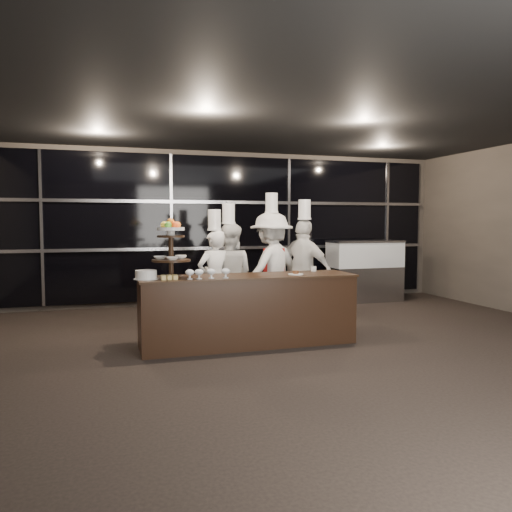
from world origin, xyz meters
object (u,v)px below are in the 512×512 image
object	(u,v)px
layer_cake	(146,275)
chef_b	(229,274)
chef_a	(215,278)
display_case	(365,268)
chef_d	(304,271)
display_stand	(171,244)
chef_c	(271,268)
buffet_counter	(248,310)

from	to	relation	value
layer_cake	chef_b	bearing A→B (deg)	42.08
layer_cake	chef_b	xyz separation A→B (m)	(1.34, 1.21, -0.16)
chef_a	chef_b	world-z (taller)	chef_b
display_case	chef_d	size ratio (longest dim) A/B	0.75
display_stand	chef_c	size ratio (longest dim) A/B	0.36
chef_a	chef_c	distance (m)	0.96
buffet_counter	chef_c	distance (m)	1.40
chef_a	chef_d	bearing A→B (deg)	0.23
display_case	display_stand	bearing A→B (deg)	-147.04
chef_d	chef_a	bearing A→B (deg)	-179.77
display_stand	display_case	size ratio (longest dim) A/B	0.50
display_stand	layer_cake	bearing A→B (deg)	-170.94
layer_cake	chef_a	xyz separation A→B (m)	(1.08, 1.02, -0.19)
display_stand	chef_a	distance (m)	1.36
display_stand	layer_cake	size ratio (longest dim) A/B	2.48
chef_b	buffet_counter	bearing A→B (deg)	-91.41
layer_cake	display_case	size ratio (longest dim) A/B	0.20
chef_d	layer_cake	bearing A→B (deg)	-157.73
buffet_counter	chef_d	distance (m)	1.59
chef_a	chef_c	bearing A→B (deg)	9.74
display_stand	layer_cake	xyz separation A→B (m)	(-0.31, -0.05, -0.37)
chef_b	chef_d	distance (m)	1.18
display_stand	chef_a	size ratio (longest dim) A/B	0.41
buffet_counter	display_case	size ratio (longest dim) A/B	1.92
display_case	chef_c	world-z (taller)	chef_c
buffet_counter	display_stand	distance (m)	1.33
layer_cake	display_case	bearing A→B (deg)	31.59
buffet_counter	chef_a	bearing A→B (deg)	103.54
chef_c	chef_d	xyz separation A→B (m)	(0.49, -0.16, -0.04)
chef_a	chef_b	distance (m)	0.32
chef_b	chef_d	xyz separation A→B (m)	(1.17, -0.18, 0.04)
layer_cake	chef_c	world-z (taller)	chef_c
layer_cake	display_case	distance (m)	5.40
buffet_counter	display_case	distance (m)	4.30
display_stand	chef_d	bearing A→B (deg)	23.99
chef_d	chef_b	bearing A→B (deg)	171.08
chef_a	display_case	bearing A→B (deg)	27.16
buffet_counter	chef_a	world-z (taller)	chef_a
display_case	chef_d	bearing A→B (deg)	-139.20
layer_cake	chef_c	distance (m)	2.35
layer_cake	display_stand	bearing A→B (deg)	9.06
buffet_counter	chef_c	xyz separation A→B (m)	(0.71, 1.13, 0.43)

